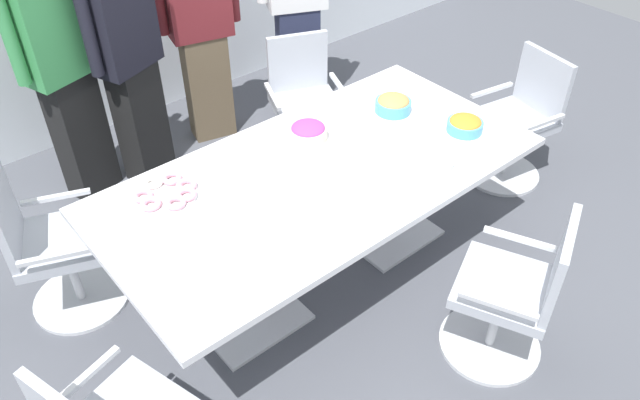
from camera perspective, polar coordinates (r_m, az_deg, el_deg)
name	(u,v)px	position (r m, az deg, el deg)	size (l,w,h in m)	color
ground_plane	(320,270)	(3.84, 0.00, -6.41)	(10.00, 10.00, 0.01)	#4C4F56
conference_table	(320,189)	(3.42, 0.00, 0.97)	(2.40, 1.20, 0.75)	silver
office_chair_1	(513,298)	(3.28, 17.33, -8.58)	(0.72, 0.72, 0.91)	silver
office_chair_2	(517,125)	(4.57, 17.66, 6.54)	(0.63, 0.63, 0.91)	silver
office_chair_3	(305,109)	(4.55, -1.43, 8.40)	(0.70, 0.70, 0.91)	silver
office_chair_4	(54,251)	(3.66, -23.24, -4.35)	(0.70, 0.70, 0.91)	silver
person_standing_0	(60,62)	(4.23, -22.74, 11.58)	(0.61, 0.34, 1.85)	black
person_standing_1	(127,55)	(4.30, -17.28, 12.61)	(0.60, 0.37, 1.77)	black
person_standing_2	(200,25)	(4.67, -10.95, 15.51)	(0.61, 0.32, 1.74)	brown
snack_bowl_cookies	(393,104)	(3.85, 6.74, 8.76)	(0.22, 0.22, 0.10)	#4C9EC6
snack_bowl_candy_mix	(308,131)	(3.57, -1.09, 6.34)	(0.22, 0.22, 0.10)	beige
snack_bowl_chips_orange	(465,124)	(3.74, 13.18, 6.79)	(0.21, 0.21, 0.09)	#4C9EC6
donut_platter	(166,193)	(3.26, -13.93, 0.66)	(0.33, 0.33, 0.04)	white
plate_stack	(436,162)	(3.43, 10.65, 3.44)	(0.19, 0.19, 0.04)	white
napkin_pile	(281,195)	(3.14, -3.59, 0.44)	(0.15, 0.15, 0.06)	white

